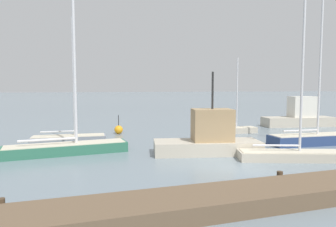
% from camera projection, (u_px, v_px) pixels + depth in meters
% --- Properties ---
extents(ground_plane, '(600.00, 600.00, 0.00)m').
position_uv_depth(ground_plane, '(236.00, 168.00, 15.83)').
color(ground_plane, slate).
extents(dock_pier, '(25.44, 2.34, 0.73)m').
position_uv_depth(dock_pier, '(300.00, 191.00, 11.39)').
color(dock_pier, brown).
rests_on(dock_pier, ground_plane).
extents(sailboat_0, '(5.39, 1.84, 9.21)m').
position_uv_depth(sailboat_0, '(69.00, 138.00, 22.59)').
color(sailboat_0, gray).
rests_on(sailboat_0, ground_plane).
extents(sailboat_1, '(6.03, 3.29, 9.32)m').
position_uv_depth(sailboat_1, '(291.00, 153.00, 17.42)').
color(sailboat_1, '#BCB29E').
rests_on(sailboat_1, ground_plane).
extents(sailboat_2, '(7.56, 2.28, 11.79)m').
position_uv_depth(sailboat_2, '(67.00, 145.00, 19.11)').
color(sailboat_2, '#2D6B51').
rests_on(sailboat_2, ground_plane).
extents(sailboat_3, '(4.49, 1.20, 6.83)m').
position_uv_depth(sailboat_3, '(233.00, 129.00, 27.82)').
color(sailboat_3, '#BCB29E').
rests_on(sailboat_3, ground_plane).
extents(sailboat_4, '(6.41, 2.18, 12.03)m').
position_uv_depth(sailboat_4, '(311.00, 137.00, 22.31)').
color(sailboat_4, navy).
rests_on(sailboat_4, ground_plane).
extents(fishing_boat_0, '(7.81, 3.45, 5.86)m').
position_uv_depth(fishing_boat_0, '(299.00, 116.00, 32.95)').
color(fishing_boat_0, '#BCB29E').
rests_on(fishing_boat_0, ground_plane).
extents(fishing_boat_1, '(6.94, 3.71, 5.11)m').
position_uv_depth(fishing_boat_1, '(209.00, 138.00, 19.20)').
color(fishing_boat_1, '#BCB29E').
rests_on(fishing_boat_1, ground_plane).
extents(channel_buoy_1, '(0.76, 0.76, 1.68)m').
position_uv_depth(channel_buoy_1, '(119.00, 130.00, 27.47)').
color(channel_buoy_1, orange).
rests_on(channel_buoy_1, ground_plane).
extents(channel_buoy_2, '(0.55, 0.55, 1.48)m').
position_uv_depth(channel_buoy_2, '(207.00, 137.00, 23.91)').
color(channel_buoy_2, red).
rests_on(channel_buoy_2, ground_plane).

